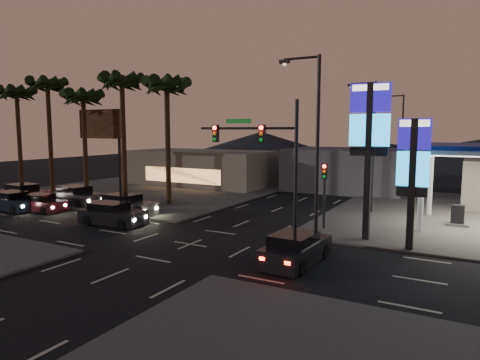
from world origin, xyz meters
The scene contains 26 objects.
ground centered at (0.00, 0.00, 0.00)m, with size 140.00×140.00×0.00m, color black.
corner_lot_nw centered at (-16.00, 16.00, 0.06)m, with size 24.00×24.00×0.12m, color #47443F.
pylon_sign_tall centered at (8.50, 5.50, 6.39)m, with size 2.20×0.35×9.00m.
pylon_sign_short centered at (11.00, 4.50, 4.66)m, with size 1.60×0.35×7.00m.
traffic_signal_mast centered at (3.76, 1.99, 5.23)m, with size 6.10×0.39×8.00m.
pedestal_signal centered at (5.50, 6.98, 2.92)m, with size 0.32×0.39×4.30m.
streetlight_near centered at (6.79, 1.00, 5.72)m, with size 2.14×0.25×10.00m.
streetlight_mid centered at (6.79, 14.00, 5.72)m, with size 2.14×0.25×10.00m.
streetlight_far centered at (6.79, 28.00, 5.72)m, with size 2.14×0.25×10.00m.
palm_a centered at (-9.00, 9.50, 9.43)m, with size 4.41×4.41×10.86m.
palm_b centered at (-14.00, 9.50, 9.97)m, with size 4.41×4.41×11.46m.
palm_c centered at (-19.00, 9.50, 8.88)m, with size 4.41×4.41×10.26m.
palm_d centered at (-24.00, 9.50, 10.15)m, with size 4.41×4.41×11.66m.
palm_e centered at (-29.00, 9.50, 9.61)m, with size 4.41×4.41×11.06m.
billboard centered at (-20.50, 13.00, 6.33)m, with size 6.00×0.30×8.50m.
building_far_west centered at (-14.00, 22.00, 2.00)m, with size 16.00×8.00×4.00m, color #726B5B.
building_far_mid centered at (2.00, 26.00, 2.20)m, with size 12.00×9.00×4.40m, color #4C4C51.
hill_left centered at (-25.00, 60.00, 3.00)m, with size 40.00×40.00×6.00m, color black.
hill_center centered at (0.00, 60.00, 2.00)m, with size 60.00×60.00×4.00m, color black.
car_lane_a_front centered at (-7.54, 1.52, 0.70)m, with size 4.76×2.27×1.51m.
car_lane_a_mid centered at (-16.05, 2.34, 0.64)m, with size 4.24×1.82×1.37m.
car_lane_a_rear centered at (-18.39, 1.52, 0.70)m, with size 4.70×2.13×1.51m.
car_lane_b_front centered at (-9.04, 4.31, 0.75)m, with size 4.97×2.13×1.61m.
car_lane_b_mid centered at (-15.84, 5.60, 0.76)m, with size 5.17×2.48×1.64m.
car_lane_b_rear centered at (-21.10, 4.35, 0.75)m, with size 5.07×2.31×1.62m.
suv_station centered at (6.50, -0.41, 0.71)m, with size 2.20×4.70×1.53m.
Camera 1 is at (13.81, -19.21, 6.43)m, focal length 32.00 mm.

